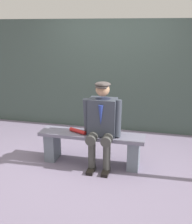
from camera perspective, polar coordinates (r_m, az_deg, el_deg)
The scene contains 5 objects.
ground_plane at distance 4.50m, azimuth -0.87°, elevation -10.33°, with size 30.00×30.00×0.00m, color slate.
bench at distance 4.36m, azimuth -0.89°, elevation -6.58°, with size 1.63×0.37×0.50m.
seated_man at distance 4.13m, azimuth 1.23°, elevation -1.96°, with size 0.57×0.54×1.31m.
rolled_magazine at distance 4.31m, azimuth -3.75°, elevation -3.90°, with size 0.06×0.06×0.30m, color #B21E1E.
stadium_wall at distance 5.74m, azimuth 3.44°, elevation 7.40°, with size 12.00×0.24×2.21m, color #3E4E47.
Camera 1 is at (-1.02, 3.86, 2.08)m, focal length 44.78 mm.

